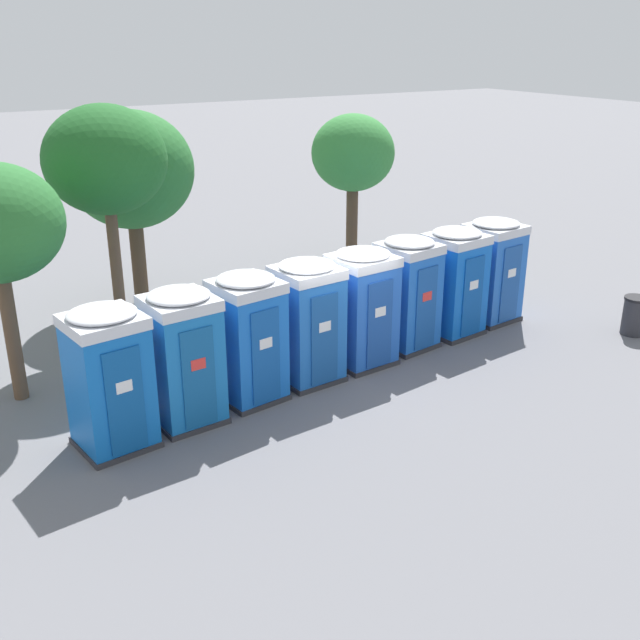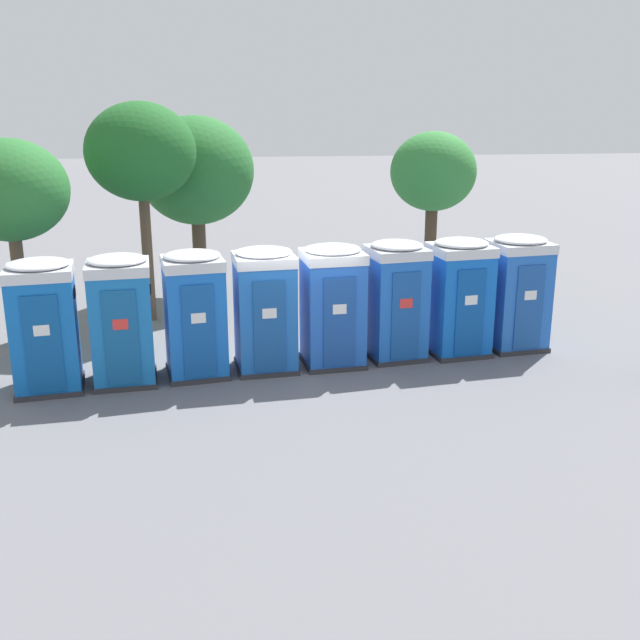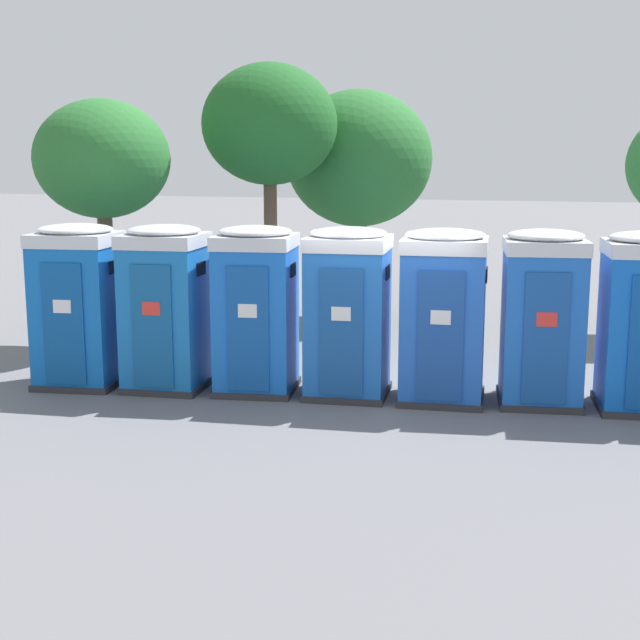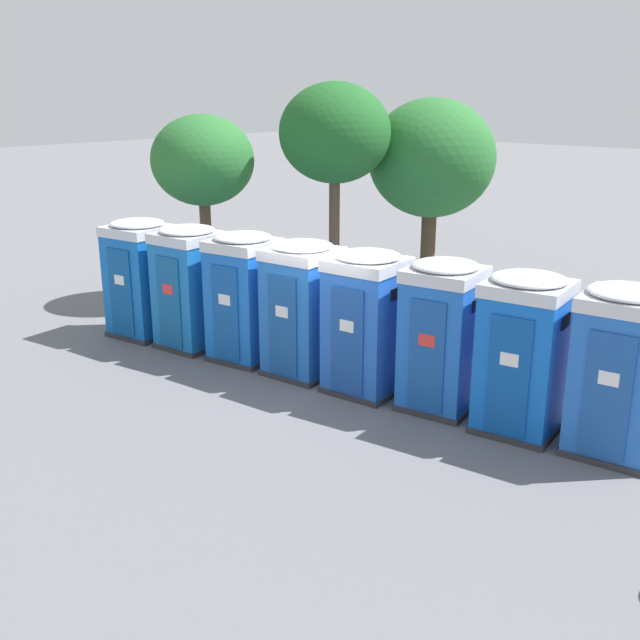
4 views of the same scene
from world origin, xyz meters
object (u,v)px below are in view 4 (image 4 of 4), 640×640
at_px(portapotty_3, 302,308).
at_px(portapotty_4, 366,322).
at_px(street_tree_2, 335,134).
at_px(portapotty_1, 190,286).
at_px(street_tree_0, 432,159).
at_px(portapotty_5, 442,335).
at_px(portapotty_6, 523,353).
at_px(portapotty_7, 619,371).
at_px(portapotty_2, 244,296).
at_px(portapotty_0, 141,277).
at_px(street_tree_1, 203,162).

bearing_deg(portapotty_3, portapotty_4, 4.77).
bearing_deg(street_tree_2, portapotty_3, -56.58).
xyz_separation_m(portapotty_1, street_tree_0, (1.36, 6.68, 2.19)).
bearing_deg(street_tree_0, portapotty_5, -54.53).
bearing_deg(street_tree_2, portapotty_4, -43.86).
xyz_separation_m(portapotty_4, portapotty_5, (1.39, 0.26, 0.00)).
distance_m(portapotty_5, street_tree_0, 7.60).
relative_size(portapotty_6, street_tree_2, 0.48).
height_order(portapotty_1, portapotty_7, same).
xyz_separation_m(portapotty_5, portapotty_7, (2.80, 0.29, -0.00)).
bearing_deg(street_tree_0, portapotty_3, -77.21).
xyz_separation_m(portapotty_2, portapotty_7, (7.00, 0.82, -0.00)).
relative_size(portapotty_5, street_tree_0, 0.51).
height_order(portapotty_0, portapotty_3, same).
height_order(portapotty_2, portapotty_5, same).
height_order(portapotty_2, portapotty_7, same).
distance_m(portapotty_1, portapotty_4, 4.23).
height_order(portapotty_1, portapotty_3, same).
distance_m(portapotty_4, street_tree_0, 7.15).
distance_m(portapotty_6, street_tree_0, 8.42).
xyz_separation_m(portapotty_4, street_tree_1, (-6.66, 2.04, 2.19)).
xyz_separation_m(portapotty_1, portapotty_3, (2.79, 0.38, -0.00)).
xyz_separation_m(portapotty_0, portapotty_5, (6.98, 0.96, 0.00)).
xyz_separation_m(portapotty_2, portapotty_6, (5.60, 0.60, -0.00)).
distance_m(portapotty_5, street_tree_2, 7.13).
height_order(portapotty_3, portapotty_5, same).
distance_m(portapotty_1, portapotty_6, 7.04).
relative_size(portapotty_6, portapotty_7, 1.00).
distance_m(portapotty_3, street_tree_1, 6.09).
xyz_separation_m(portapotty_1, portapotty_6, (7.00, 0.82, -0.00)).
distance_m(portapotty_2, portapotty_5, 4.23).
bearing_deg(portapotty_7, portapotty_3, -173.25).
bearing_deg(portapotty_0, portapotty_1, 8.31).
bearing_deg(street_tree_0, street_tree_1, -132.71).
relative_size(portapotty_0, portapotty_7, 1.00).
bearing_deg(portapotty_4, portapotty_1, -173.27).
bearing_deg(street_tree_2, street_tree_0, 62.08).
relative_size(portapotty_0, portapotty_1, 1.00).
distance_m(portapotty_1, portapotty_2, 1.41).
xyz_separation_m(portapotty_1, portapotty_4, (4.20, 0.50, -0.00)).
height_order(portapotty_3, street_tree_1, street_tree_1).
bearing_deg(street_tree_1, street_tree_2, 35.33).
height_order(portapotty_6, street_tree_0, street_tree_0).
distance_m(portapotty_0, portapotty_2, 2.82).
bearing_deg(portapotty_0, portapotty_2, 8.74).
bearing_deg(portapotty_7, portapotty_6, -171.07).
bearing_deg(street_tree_1, portapotty_3, -22.36).
relative_size(portapotty_0, portapotty_5, 1.00).
bearing_deg(portapotty_3, portapotty_7, 6.75).
height_order(portapotty_5, street_tree_2, street_tree_2).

